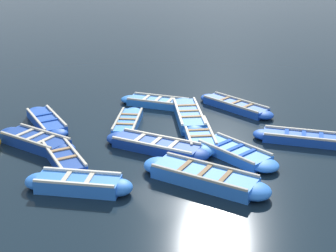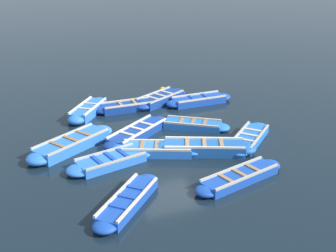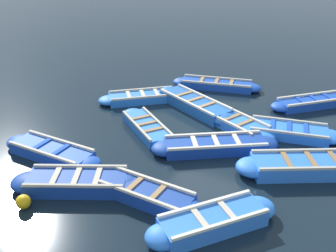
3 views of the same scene
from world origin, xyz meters
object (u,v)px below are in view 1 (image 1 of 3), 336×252
boat_inner_gap (198,134)px  boat_stern_in (78,184)px  boat_centre (303,138)px  boat_mid_row (156,146)px  boat_near_quay (158,102)px  boat_bow_out (235,106)px  boat_far_corner (46,122)px  boat_alongside (234,152)px  boat_outer_left (36,141)px  boat_tucked (64,159)px  boat_drifting (204,177)px  boat_outer_right (188,116)px  boat_broadside (128,123)px

boat_inner_gap → boat_stern_in: bearing=-72.6°
boat_centre → boat_mid_row: (-1.83, -4.87, 0.02)m
boat_near_quay → boat_centre: size_ratio=0.99×
boat_bow_out → boat_centre: boat_centre is taller
boat_near_quay → boat_far_corner: size_ratio=0.90×
boat_stern_in → boat_mid_row: 3.44m
boat_stern_in → boat_bow_out: (-3.42, 7.89, -0.05)m
boat_far_corner → boat_mid_row: bearing=34.5°
boat_alongside → boat_inner_gap: bearing=-171.5°
boat_outer_left → boat_far_corner: 1.87m
boat_bow_out → boat_tucked: 7.94m
boat_drifting → boat_mid_row: bearing=-175.3°
boat_inner_gap → boat_outer_right: 1.78m
boat_far_corner → boat_inner_gap: bearing=50.1°
boat_inner_gap → boat_alongside: bearing=8.5°
boat_alongside → boat_outer_right: (-3.51, 0.31, 0.05)m
boat_broadside → boat_inner_gap: bearing=38.2°
boat_far_corner → boat_outer_right: (2.07, 5.07, 0.03)m
boat_inner_gap → boat_outer_right: (-1.68, 0.58, 0.04)m
boat_stern_in → boat_bow_out: bearing=113.4°
boat_stern_in → boat_tucked: boat_stern_in is taller
boat_centre → boat_outer_right: size_ratio=0.78×
boat_bow_out → boat_tucked: bearing=-78.4°
boat_stern_in → boat_drifting: size_ratio=0.76×
boat_bow_out → boat_inner_gap: size_ratio=1.06×
boat_alongside → boat_mid_row: size_ratio=0.98×
boat_stern_in → boat_drifting: same height
boat_outer_left → boat_outer_right: boat_outer_right is taller
boat_outer_left → boat_near_quay: boat_outer_left is taller
boat_stern_in → boat_mid_row: (-1.35, 3.16, -0.03)m
boat_near_quay → boat_centre: 6.43m
boat_inner_gap → boat_mid_row: bearing=-83.7°
boat_drifting → boat_outer_right: boat_drifting is taller
boat_broadside → boat_stern_in: bearing=-39.9°
boat_stern_in → boat_bow_out: size_ratio=0.80×
boat_near_quay → boat_broadside: boat_near_quay is taller
boat_alongside → boat_tucked: (-2.11, -5.09, 0.02)m
boat_centre → boat_inner_gap: size_ratio=0.87×
boat_near_quay → boat_inner_gap: 3.78m
boat_bow_out → boat_broadside: 4.74m
boat_far_corner → boat_centre: bearing=52.7°
boat_broadside → boat_outer_right: boat_outer_right is taller
boat_near_quay → boat_drifting: size_ratio=0.78×
boat_bow_out → boat_outer_right: boat_outer_right is taller
boat_inner_gap → boat_drifting: bearing=-28.3°
boat_bow_out → boat_inner_gap: 3.50m
boat_outer_left → boat_bow_out: bearing=88.7°
boat_bow_out → boat_drifting: size_ratio=0.95×
boat_outer_right → boat_inner_gap: bearing=-19.0°
boat_far_corner → boat_alongside: bearing=40.5°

